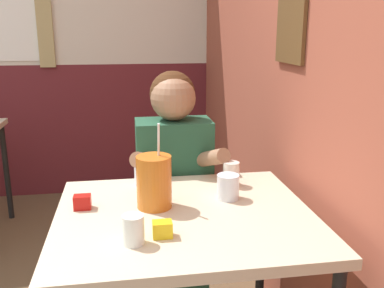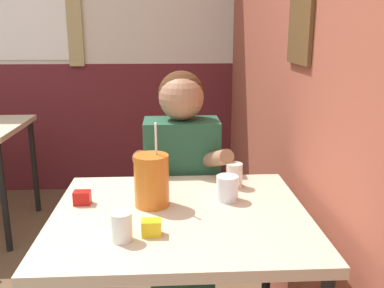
% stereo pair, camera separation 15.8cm
% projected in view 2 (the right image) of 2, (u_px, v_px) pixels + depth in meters
% --- Properties ---
extents(brick_wall_right, '(0.08, 4.56, 2.70)m').
position_uv_depth(brick_wall_right, '(274.00, 34.00, 2.30)').
color(brick_wall_right, '#9E4C38').
rests_on(brick_wall_right, ground_plane).
extents(back_wall, '(5.86, 0.09, 2.70)m').
position_uv_depth(back_wall, '(58.00, 32.00, 3.49)').
color(back_wall, beige).
rests_on(back_wall, ground_plane).
extents(main_table, '(0.89, 0.77, 0.76)m').
position_uv_depth(main_table, '(180.00, 233.00, 1.51)').
color(main_table, beige).
rests_on(main_table, ground_plane).
extents(person_seated, '(0.42, 0.40, 1.20)m').
position_uv_depth(person_seated, '(182.00, 193.00, 2.01)').
color(person_seated, '#235138').
rests_on(person_seated, ground_plane).
extents(cocktail_pitcher, '(0.12, 0.12, 0.31)m').
position_uv_depth(cocktail_pitcher, '(152.00, 180.00, 1.52)').
color(cocktail_pitcher, '#C6661E').
rests_on(cocktail_pitcher, main_table).
extents(glass_near_pitcher, '(0.08, 0.08, 0.10)m').
position_uv_depth(glass_near_pitcher, '(147.00, 173.00, 1.75)').
color(glass_near_pitcher, silver).
rests_on(glass_near_pitcher, main_table).
extents(glass_center, '(0.07, 0.07, 0.09)m').
position_uv_depth(glass_center, '(121.00, 227.00, 1.28)').
color(glass_center, silver).
rests_on(glass_center, main_table).
extents(glass_far_side, '(0.07, 0.07, 0.10)m').
position_uv_depth(glass_far_side, '(234.00, 175.00, 1.72)').
color(glass_far_side, silver).
rests_on(glass_far_side, main_table).
extents(glass_by_brick, '(0.08, 0.08, 0.09)m').
position_uv_depth(glass_by_brick, '(227.00, 188.00, 1.58)').
color(glass_by_brick, silver).
rests_on(glass_by_brick, main_table).
extents(condiment_ketchup, '(0.06, 0.04, 0.05)m').
position_uv_depth(condiment_ketchup, '(82.00, 198.00, 1.55)').
color(condiment_ketchup, '#B7140F').
rests_on(condiment_ketchup, main_table).
extents(condiment_mustard, '(0.06, 0.04, 0.05)m').
position_uv_depth(condiment_mustard, '(151.00, 228.00, 1.32)').
color(condiment_mustard, yellow).
rests_on(condiment_mustard, main_table).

